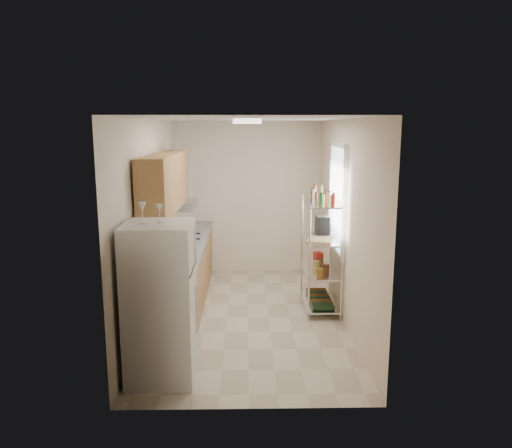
% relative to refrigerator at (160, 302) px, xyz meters
% --- Properties ---
extents(room, '(2.52, 4.42, 2.62)m').
position_rel_refrigerator_xyz_m(room, '(0.87, 1.59, 0.50)').
color(room, beige).
rests_on(room, ground).
extents(counter_run, '(0.63, 3.51, 0.90)m').
position_rel_refrigerator_xyz_m(counter_run, '(-0.05, 2.03, -0.34)').
color(counter_run, '#A97948').
rests_on(counter_run, ground).
extents(upper_cabinets, '(0.33, 2.20, 0.72)m').
position_rel_refrigerator_xyz_m(upper_cabinets, '(-0.18, 1.69, 1.01)').
color(upper_cabinets, '#A97948').
rests_on(upper_cabinets, room).
extents(range_hood, '(0.50, 0.60, 0.12)m').
position_rel_refrigerator_xyz_m(range_hood, '(-0.13, 2.49, 0.59)').
color(range_hood, '#B7BABC').
rests_on(range_hood, room).
extents(window, '(0.06, 1.00, 1.46)m').
position_rel_refrigerator_xyz_m(window, '(2.10, 1.94, 0.75)').
color(window, white).
rests_on(window, room).
extents(bakers_rack, '(0.45, 0.90, 1.73)m').
position_rel_refrigerator_xyz_m(bakers_rack, '(1.88, 1.89, 0.31)').
color(bakers_rack, silver).
rests_on(bakers_rack, ground).
extents(ceiling_dome, '(0.34, 0.34, 0.05)m').
position_rel_refrigerator_xyz_m(ceiling_dome, '(0.87, 1.29, 1.77)').
color(ceiling_dome, white).
rests_on(ceiling_dome, room).
extents(refrigerator, '(0.66, 0.66, 1.60)m').
position_rel_refrigerator_xyz_m(refrigerator, '(0.00, 0.00, 0.00)').
color(refrigerator, silver).
rests_on(refrigerator, ground).
extents(wine_glass_a, '(0.08, 0.08, 0.22)m').
position_rel_refrigerator_xyz_m(wine_glass_a, '(-0.13, -0.05, 0.91)').
color(wine_glass_a, silver).
rests_on(wine_glass_a, refrigerator).
extents(wine_glass_b, '(0.07, 0.07, 0.19)m').
position_rel_refrigerator_xyz_m(wine_glass_b, '(0.02, 0.02, 0.89)').
color(wine_glass_b, silver).
rests_on(wine_glass_b, refrigerator).
extents(rice_cooker, '(0.26, 0.26, 0.21)m').
position_rel_refrigerator_xyz_m(rice_cooker, '(-0.06, 2.19, 0.21)').
color(rice_cooker, white).
rests_on(rice_cooker, counter_run).
extents(frying_pan_large, '(0.33, 0.33, 0.04)m').
position_rel_refrigerator_xyz_m(frying_pan_large, '(-0.09, 2.37, 0.12)').
color(frying_pan_large, black).
rests_on(frying_pan_large, counter_run).
extents(frying_pan_small, '(0.21, 0.21, 0.04)m').
position_rel_refrigerator_xyz_m(frying_pan_small, '(-0.09, 2.67, 0.12)').
color(frying_pan_small, black).
rests_on(frying_pan_small, counter_run).
extents(cutting_board, '(0.42, 0.49, 0.03)m').
position_rel_refrigerator_xyz_m(cutting_board, '(1.84, 1.76, 0.23)').
color(cutting_board, tan).
rests_on(cutting_board, bakers_rack).
extents(espresso_machine, '(0.18, 0.26, 0.31)m').
position_rel_refrigerator_xyz_m(espresso_machine, '(1.91, 2.06, 0.37)').
color(espresso_machine, black).
rests_on(espresso_machine, bakers_rack).
extents(storage_bag, '(0.13, 0.17, 0.17)m').
position_rel_refrigerator_xyz_m(storage_bag, '(1.89, 2.22, -0.15)').
color(storage_bag, '#AE2615').
rests_on(storage_bag, bakers_rack).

